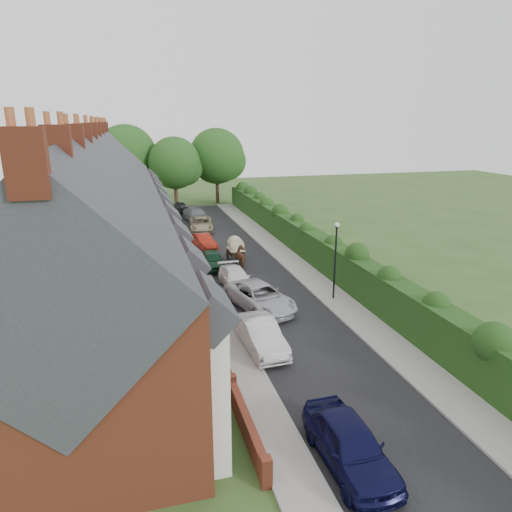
% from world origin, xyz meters
% --- Properties ---
extents(ground, '(140.00, 140.00, 0.00)m').
position_xyz_m(ground, '(0.00, 0.00, 0.00)').
color(ground, '#2D4C1E').
rests_on(ground, ground).
extents(road, '(6.00, 58.00, 0.02)m').
position_xyz_m(road, '(-0.50, 11.00, 0.01)').
color(road, black).
rests_on(road, ground).
extents(pavement_hedge_side, '(2.20, 58.00, 0.12)m').
position_xyz_m(pavement_hedge_side, '(3.60, 11.00, 0.06)').
color(pavement_hedge_side, '#9C9994').
rests_on(pavement_hedge_side, ground).
extents(pavement_house_side, '(1.70, 58.00, 0.12)m').
position_xyz_m(pavement_house_side, '(-4.35, 11.00, 0.06)').
color(pavement_house_side, '#9C9994').
rests_on(pavement_house_side, ground).
extents(kerb_hedge_side, '(0.18, 58.00, 0.13)m').
position_xyz_m(kerb_hedge_side, '(2.55, 11.00, 0.07)').
color(kerb_hedge_side, gray).
rests_on(kerb_hedge_side, ground).
extents(kerb_house_side, '(0.18, 58.00, 0.13)m').
position_xyz_m(kerb_house_side, '(-3.55, 11.00, 0.07)').
color(kerb_house_side, gray).
rests_on(kerb_house_side, ground).
extents(hedge, '(2.10, 58.00, 2.85)m').
position_xyz_m(hedge, '(5.40, 11.00, 1.60)').
color(hedge, '#163A12').
rests_on(hedge, ground).
extents(terrace_row, '(9.05, 40.50, 11.50)m').
position_xyz_m(terrace_row, '(-10.87, 9.98, 4.47)').
color(terrace_row, brown).
rests_on(terrace_row, ground).
extents(garden_wall_row, '(0.35, 40.35, 1.10)m').
position_xyz_m(garden_wall_row, '(-5.35, 10.00, 0.46)').
color(garden_wall_row, brown).
rests_on(garden_wall_row, ground).
extents(lamppost, '(0.32, 0.32, 5.16)m').
position_xyz_m(lamppost, '(3.40, 4.00, 3.30)').
color(lamppost, black).
rests_on(lamppost, ground).
extents(tree_far_left, '(7.14, 6.80, 9.29)m').
position_xyz_m(tree_far_left, '(-2.65, 40.08, 5.71)').
color(tree_far_left, '#332316').
rests_on(tree_far_left, ground).
extents(tree_far_right, '(7.98, 7.60, 10.31)m').
position_xyz_m(tree_far_right, '(3.39, 42.08, 6.31)').
color(tree_far_right, '#332316').
rests_on(tree_far_right, ground).
extents(tree_far_back, '(8.40, 8.00, 10.82)m').
position_xyz_m(tree_far_back, '(-8.59, 43.08, 6.62)').
color(tree_far_back, '#332316').
rests_on(tree_far_back, ground).
extents(car_navy, '(1.98, 4.75, 1.61)m').
position_xyz_m(car_navy, '(-2.36, -9.80, 0.80)').
color(car_navy, black).
rests_on(car_navy, ground).
extents(car_silver_a, '(1.90, 4.76, 1.54)m').
position_xyz_m(car_silver_a, '(-3.00, -1.11, 0.77)').
color(car_silver_a, silver).
rests_on(car_silver_a, ground).
extents(car_silver_b, '(3.95, 6.10, 1.56)m').
position_xyz_m(car_silver_b, '(-1.60, 3.85, 0.78)').
color(car_silver_b, '#B0B2B8').
rests_on(car_silver_b, ground).
extents(car_white, '(1.97, 4.60, 1.32)m').
position_xyz_m(car_white, '(-2.20, 7.98, 0.66)').
color(car_white, white).
rests_on(car_white, ground).
extents(car_green, '(1.88, 4.15, 1.38)m').
position_xyz_m(car_green, '(-3.00, 12.60, 0.69)').
color(car_green, black).
rests_on(car_green, ground).
extents(car_red, '(2.18, 4.10, 1.28)m').
position_xyz_m(car_red, '(-2.77, 18.77, 0.64)').
color(car_red, maroon).
rests_on(car_red, ground).
extents(car_beige, '(2.96, 5.37, 1.42)m').
position_xyz_m(car_beige, '(-1.88, 25.62, 0.71)').
color(car_beige, tan).
rests_on(car_beige, ground).
extents(car_grey, '(3.07, 5.49, 1.50)m').
position_xyz_m(car_grey, '(-1.73, 30.43, 0.75)').
color(car_grey, slate).
rests_on(car_grey, ground).
extents(car_black, '(1.92, 4.57, 1.54)m').
position_xyz_m(car_black, '(-3.00, 35.00, 0.77)').
color(car_black, black).
rests_on(car_black, ground).
extents(horse, '(1.08, 2.14, 1.76)m').
position_xyz_m(horse, '(-0.78, 11.89, 0.88)').
color(horse, '#573120').
rests_on(horse, ground).
extents(horse_cart, '(1.27, 2.81, 2.03)m').
position_xyz_m(horse_cart, '(-0.78, 14.13, 1.16)').
color(horse_cart, black).
rests_on(horse_cart, ground).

